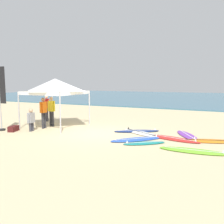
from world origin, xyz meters
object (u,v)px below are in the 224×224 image
(surfboard_white, at_px, (141,133))
(surfboard_navy, at_px, (137,131))
(surfboard_red, at_px, (173,138))
(person_red, at_px, (47,106))
(surfboard_purple, at_px, (187,135))
(canopy_tent, at_px, (55,85))
(surfboard_orange, at_px, (211,141))
(surfboard_blue, at_px, (137,139))
(gear_bag_near_tent, at_px, (13,129))
(surfboard_lime, at_px, (193,151))
(person_grey, at_px, (31,119))
(banner_flag, at_px, (2,101))
(person_orange, at_px, (43,111))
(surfboard_teal, at_px, (144,143))
(person_yellow, at_px, (51,109))

(surfboard_white, bearing_deg, surfboard_navy, 134.84)
(surfboard_red, xyz_separation_m, person_red, (-8.45, 1.44, 0.95))
(surfboard_purple, bearing_deg, canopy_tent, -173.92)
(surfboard_navy, bearing_deg, surfboard_orange, -9.47)
(surfboard_blue, bearing_deg, canopy_tent, 168.85)
(surfboard_orange, xyz_separation_m, gear_bag_near_tent, (-9.46, -2.09, 0.10))
(surfboard_red, bearing_deg, gear_bag_near_tent, -166.90)
(surfboard_lime, bearing_deg, person_grey, 178.42)
(canopy_tent, relative_size, surfboard_purple, 1.32)
(canopy_tent, height_order, surfboard_white, canopy_tent)
(canopy_tent, height_order, surfboard_purple, canopy_tent)
(surfboard_blue, xyz_separation_m, banner_flag, (-7.07, -1.10, 1.54))
(banner_flag, bearing_deg, person_orange, 43.20)
(gear_bag_near_tent, bearing_deg, person_orange, 56.05)
(surfboard_red, bearing_deg, banner_flag, -167.17)
(surfboard_teal, distance_m, person_red, 8.08)
(surfboard_blue, bearing_deg, surfboard_lime, -17.42)
(person_orange, distance_m, gear_bag_near_tent, 1.80)
(surfboard_lime, height_order, person_red, person_red)
(surfboard_teal, xyz_separation_m, surfboard_purple, (1.40, 2.30, -0.00))
(surfboard_navy, distance_m, surfboard_purple, 2.50)
(surfboard_navy, distance_m, surfboard_teal, 2.45)
(person_orange, bearing_deg, surfboard_navy, 15.46)
(surfboard_white, relative_size, gear_bag_near_tent, 4.10)
(surfboard_navy, relative_size, surfboard_orange, 0.89)
(surfboard_lime, height_order, surfboard_teal, same)
(canopy_tent, bearing_deg, banner_flag, -129.91)
(surfboard_blue, xyz_separation_m, person_yellow, (-5.59, 1.02, 0.95))
(canopy_tent, relative_size, person_yellow, 1.70)
(surfboard_teal, bearing_deg, surfboard_blue, 135.56)
(surfboard_navy, distance_m, surfboard_blue, 1.80)
(surfboard_lime, bearing_deg, surfboard_purple, 102.81)
(surfboard_navy, height_order, surfboard_blue, same)
(surfboard_red, xyz_separation_m, surfboard_white, (-1.68, 0.52, 0.00))
(surfboard_navy, height_order, person_grey, person_grey)
(surfboard_navy, height_order, surfboard_lime, same)
(person_red, distance_m, person_grey, 3.18)
(surfboard_purple, relative_size, gear_bag_near_tent, 3.67)
(surfboard_purple, height_order, banner_flag, banner_flag)
(banner_flag, bearing_deg, surfboard_orange, 12.27)
(person_yellow, xyz_separation_m, person_orange, (0.03, -0.70, 0.00))
(surfboard_orange, xyz_separation_m, surfboard_blue, (-3.02, -1.10, 0.00))
(canopy_tent, xyz_separation_m, surfboard_orange, (8.30, 0.06, -2.35))
(surfboard_lime, bearing_deg, surfboard_navy, 141.17)
(surfboard_navy, distance_m, surfboard_orange, 3.65)
(surfboard_blue, xyz_separation_m, gear_bag_near_tent, (-6.45, -0.99, 0.10))
(surfboard_red, distance_m, surfboard_purple, 1.08)
(surfboard_navy, xyz_separation_m, person_grey, (-5.03, -2.26, 0.62))
(surfboard_navy, xyz_separation_m, gear_bag_near_tent, (-5.86, -2.69, 0.10))
(surfboard_navy, relative_size, surfboard_white, 0.95)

